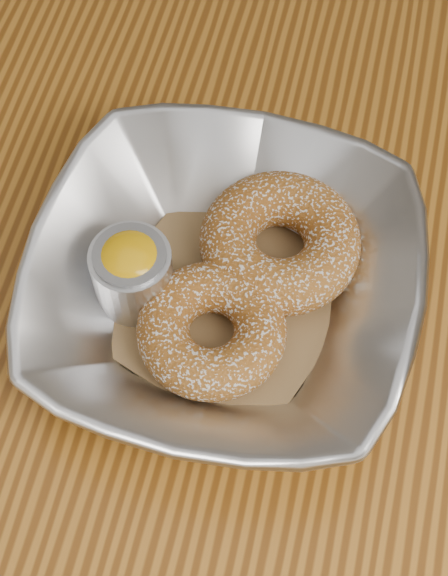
% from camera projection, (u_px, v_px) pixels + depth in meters
% --- Properties ---
extents(ground_plane, '(4.00, 4.00, 0.00)m').
position_uv_depth(ground_plane, '(280.00, 549.00, 1.25)').
color(ground_plane, '#565659').
rests_on(ground_plane, ground).
extents(table, '(1.20, 0.80, 0.75)m').
position_uv_depth(table, '(328.00, 359.00, 0.68)').
color(table, brown).
rests_on(table, ground_plane).
extents(serving_bowl, '(0.25, 0.25, 0.06)m').
position_uv_depth(serving_bowl, '(224.00, 288.00, 0.56)').
color(serving_bowl, silver).
rests_on(serving_bowl, table).
extents(parchment, '(0.19, 0.19, 0.00)m').
position_uv_depth(parchment, '(224.00, 303.00, 0.58)').
color(parchment, olive).
rests_on(parchment, table).
extents(donut_back, '(0.12, 0.12, 0.04)m').
position_uv_depth(donut_back, '(280.00, 242.00, 0.58)').
color(donut_back, '#8F521B').
rests_on(donut_back, parchment).
extents(donut_front, '(0.11, 0.11, 0.03)m').
position_uv_depth(donut_front, '(212.00, 330.00, 0.55)').
color(donut_front, '#8F521B').
rests_on(donut_front, parchment).
extents(ramekin, '(0.05, 0.05, 0.06)m').
position_uv_depth(ramekin, '(132.00, 272.00, 0.56)').
color(ramekin, silver).
rests_on(ramekin, table).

